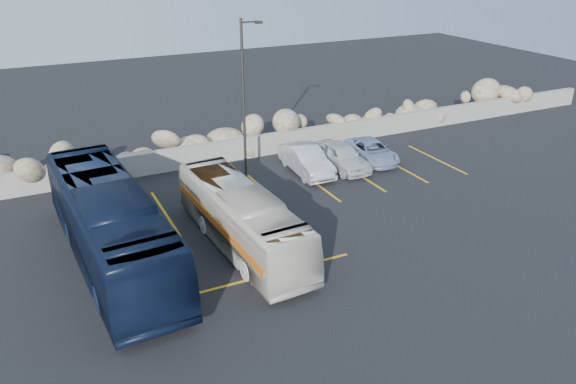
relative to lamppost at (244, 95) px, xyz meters
name	(u,v)px	position (x,y,z in m)	size (l,w,h in m)	color
ground	(280,275)	(-2.56, -9.50, -4.30)	(90.00, 90.00, 0.00)	black
seawall	(185,157)	(-2.56, 2.50, -3.70)	(60.00, 0.40, 1.20)	gray
riprap_pile	(178,139)	(-2.56, 3.70, -3.00)	(54.00, 2.80, 2.60)	#866E57
parking_lines	(318,196)	(2.09, -3.93, -4.29)	(18.16, 9.36, 0.01)	gold
lamppost	(244,95)	(0.00, 0.00, 0.00)	(1.14, 0.18, 8.00)	#312D2B
vintage_bus	(242,218)	(-3.00, -6.85, -3.04)	(2.11, 9.01, 2.51)	silver
tour_coach	(110,224)	(-7.86, -5.80, -2.70)	(2.68, 11.47, 3.19)	black
car_a	(341,156)	(4.99, -1.27, -3.59)	(1.67, 4.14, 1.41)	silver
car_b	(306,160)	(3.00, -1.01, -3.58)	(1.51, 4.33, 1.43)	silver
car_d	(372,151)	(7.14, -1.01, -3.74)	(1.85, 4.00, 1.11)	#8495BB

